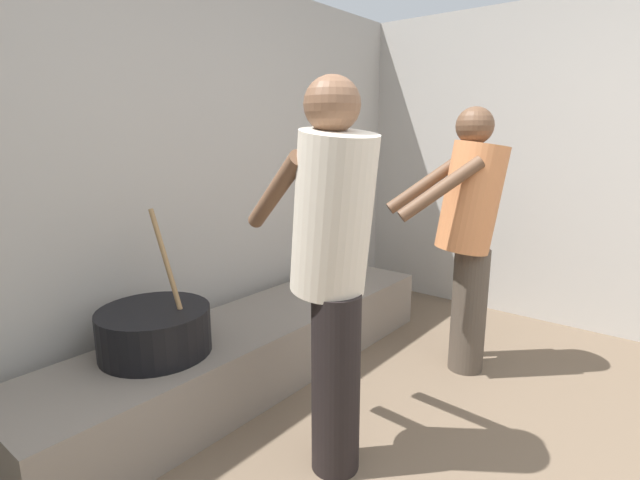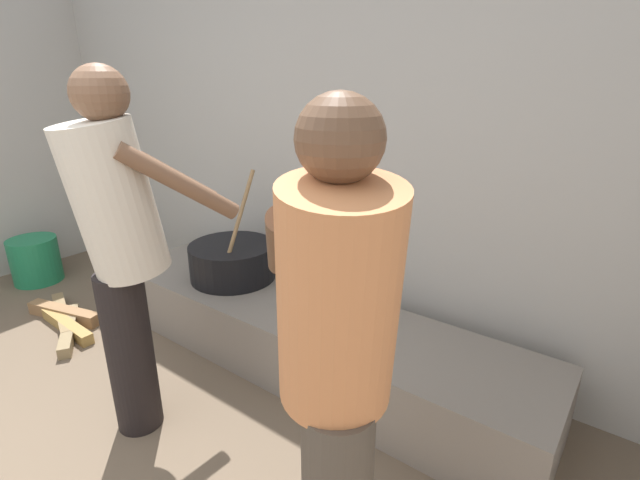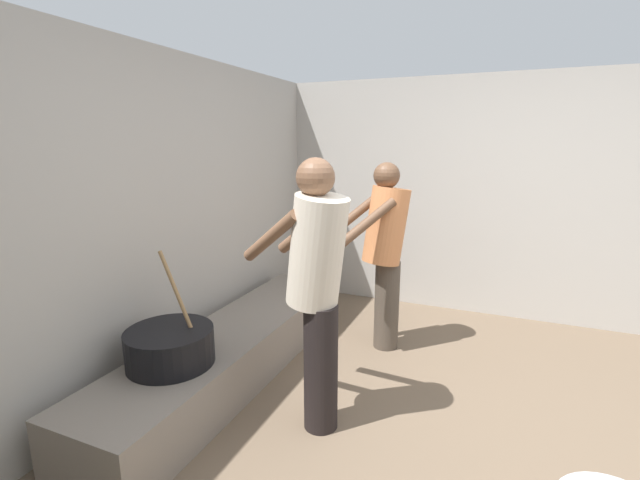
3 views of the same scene
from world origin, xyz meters
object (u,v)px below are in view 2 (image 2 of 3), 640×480
(cook_in_orange_shirt, at_px, (337,358))
(bucket_green_plastic, at_px, (35,260))
(cooking_pot_main, at_px, (233,261))
(cook_in_cream_shirt, at_px, (121,240))

(cook_in_orange_shirt, relative_size, bucket_green_plastic, 4.32)
(cooking_pot_main, xyz_separation_m, cook_in_cream_shirt, (0.28, -0.84, 0.44))
(cook_in_orange_shirt, bearing_deg, cooking_pot_main, 146.64)
(cooking_pot_main, relative_size, cook_in_orange_shirt, 0.44)
(cooking_pot_main, relative_size, bucket_green_plastic, 1.90)
(cooking_pot_main, height_order, cook_in_cream_shirt, cook_in_cream_shirt)
(cooking_pot_main, distance_m, bucket_green_plastic, 1.86)
(cook_in_orange_shirt, height_order, bucket_green_plastic, cook_in_orange_shirt)
(cook_in_cream_shirt, bearing_deg, bucket_green_plastic, 168.85)
(cook_in_cream_shirt, bearing_deg, cooking_pot_main, 108.30)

